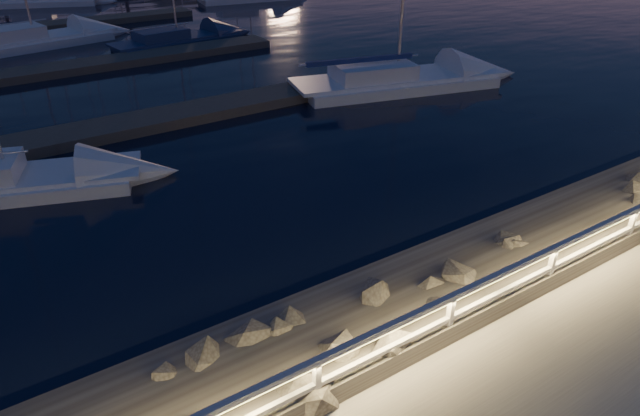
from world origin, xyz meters
The scene contains 10 objects.
ground centered at (0.00, 0.00, 0.00)m, with size 400.00×400.00×0.00m, color #AAA79A.
harbor_water centered at (0.00, 31.22, -0.97)m, with size 400.00×440.00×0.60m.
guard_rail centered at (-0.07, 0.00, 0.77)m, with size 44.11×0.12×1.06m.
riprap centered at (-1.74, 1.54, -0.23)m, with size 35.90×3.38×1.54m.
floating_docks centered at (0.00, 32.50, -0.40)m, with size 22.00×36.00×0.40m.
sailboat_c centered at (-5.17, 12.87, -0.18)m, with size 8.04×4.69×13.19m.
sailboat_d centered at (11.74, 14.49, -0.13)m, with size 10.44×5.33×17.00m.
sailboat_g centered at (-0.97, 32.87, -0.13)m, with size 9.72×4.42×15.94m.
sailboat_h centered at (6.35, 28.46, -0.19)m, with size 8.35×3.41×13.73m.
sailboat_k centered at (2.51, 48.35, -0.15)m, with size 8.94×5.41×14.71m.
Camera 1 is at (-5.69, -5.65, 7.51)m, focal length 32.00 mm.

